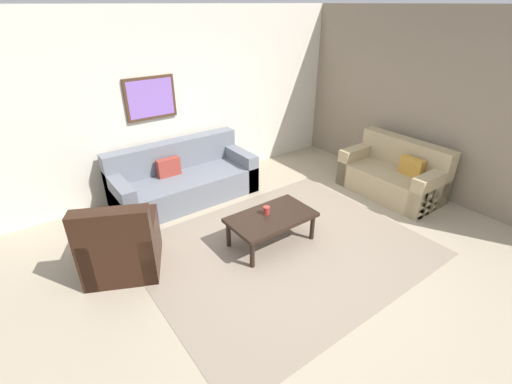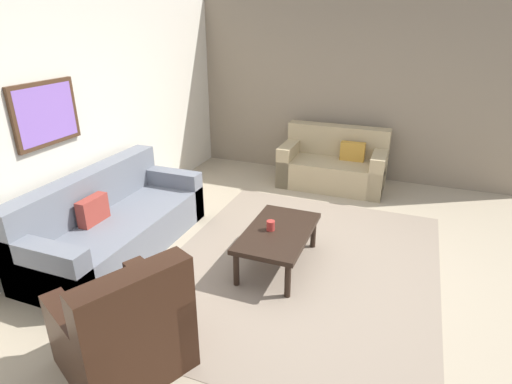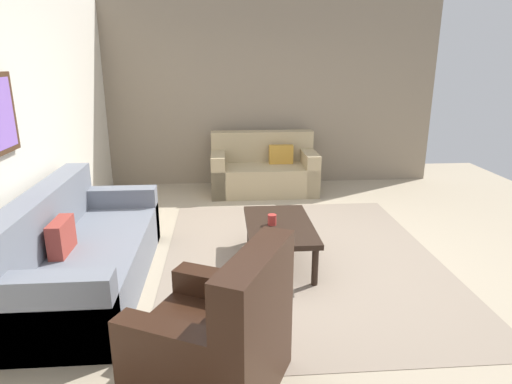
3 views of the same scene
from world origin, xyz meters
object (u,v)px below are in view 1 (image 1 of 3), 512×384
object	(u,v)px
couch_main	(182,180)
framed_artwork	(151,98)
coffee_table	(271,219)
cup	(266,210)
armchair_leather	(121,249)
couch_loveseat	(394,176)

from	to	relation	value
couch_main	framed_artwork	world-z (taller)	framed_artwork
coffee_table	cup	distance (m)	0.13
couch_main	armchair_leather	xyz separation A→B (m)	(-1.38, -1.27, 0.01)
cup	couch_loveseat	bearing A→B (deg)	-3.43
couch_loveseat	cup	distance (m)	2.55
cup	armchair_leather	bearing A→B (deg)	163.82
couch_main	framed_artwork	xyz separation A→B (m)	(-0.18, 0.43, 1.25)
couch_loveseat	coffee_table	size ratio (longest dim) A/B	1.42
armchair_leather	framed_artwork	bearing A→B (deg)	54.70
coffee_table	framed_artwork	xyz separation A→B (m)	(-0.54, 2.27, 1.18)
couch_loveseat	framed_artwork	size ratio (longest dim) A/B	2.02
armchair_leather	cup	distance (m)	1.79
framed_artwork	couch_main	bearing A→B (deg)	-67.28
coffee_table	cup	world-z (taller)	cup
cup	framed_artwork	world-z (taller)	framed_artwork
couch_main	coffee_table	distance (m)	1.88
couch_main	couch_loveseat	world-z (taller)	same
coffee_table	armchair_leather	bearing A→B (deg)	161.76
armchair_leather	coffee_table	distance (m)	1.83
couch_main	coffee_table	size ratio (longest dim) A/B	2.01
couch_main	couch_loveseat	distance (m)	3.45
cup	framed_artwork	xyz separation A→B (m)	(-0.51, 2.20, 1.08)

